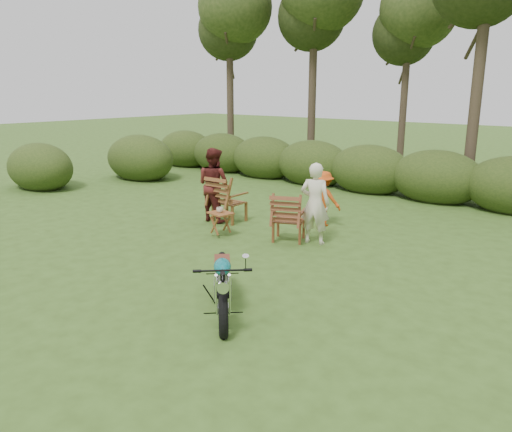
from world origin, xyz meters
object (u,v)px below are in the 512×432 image
Objects in this scene: lawn_chair_right at (289,240)px; lawn_chair_left at (230,221)px; child at (323,226)px; motorcycle at (223,309)px; side_table at (221,224)px; adult_b at (215,220)px; adult_a at (314,243)px; cup at (220,210)px.

lawn_chair_left reaches higher than lawn_chair_right.
motorcycle is at bearing 100.03° from child.
side_table is at bearing 2.68° from lawn_chair_right.
lawn_chair_left is 0.63× the size of adult_b.
adult_a is 2.75m from adult_b.
motorcycle is at bearing -45.81° from side_table.
lawn_chair_right is 7.27× the size of cup.
child reaches higher than lawn_chair_right.
cup is at bearing 53.84° from child.
cup reaches higher than lawn_chair_right.
motorcycle reaches higher than lawn_chair_right.
motorcycle is 1.18× the size of adult_a.
child is (-0.57, 1.22, 0.00)m from adult_a.
adult_a is at bearing 25.14° from side_table.
child is at bearing -151.45° from adult_b.
adult_a is at bearing 179.23° from adult_b.
lawn_chair_right is 0.93× the size of lawn_chair_left.
lawn_chair_right is 1.45m from side_table.
cup reaches higher than lawn_chair_left.
lawn_chair_right is 1.39m from child.
lawn_chair_right is at bearing 174.97° from adult_b.
adult_a is (2.43, -0.17, 0.00)m from lawn_chair_left.
lawn_chair_left is 0.66× the size of adult_a.
child is at bearing -152.83° from lawn_chair_left.
cup is 1.39m from adult_b.
adult_a is (1.78, 0.83, -0.56)m from cup.
motorcycle is at bearing -45.60° from cup.
motorcycle is 4.85m from adult_b.
lawn_chair_right is at bearing 2.43° from adult_a.
adult_a is at bearing 173.91° from lawn_chair_right.
lawn_chair_right is 0.59× the size of adult_b.
adult_b is at bearing 140.30° from side_table.
adult_b is (-2.75, -0.01, 0.00)m from adult_a.
lawn_chair_right is 1.96m from lawn_chair_left.
cup is 0.11× the size of child.
motorcycle reaches higher than lawn_chair_left.
adult_b is at bearing 26.67° from lawn_chair_left.
motorcycle is 3.47m from adult_a.
adult_b reaches higher than lawn_chair_right.
cup is (0.65, -1.00, 0.56)m from lawn_chair_left.
lawn_chair_left is at bearing 123.83° from side_table.
adult_b is (-2.25, 0.16, 0.00)m from lawn_chair_right.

